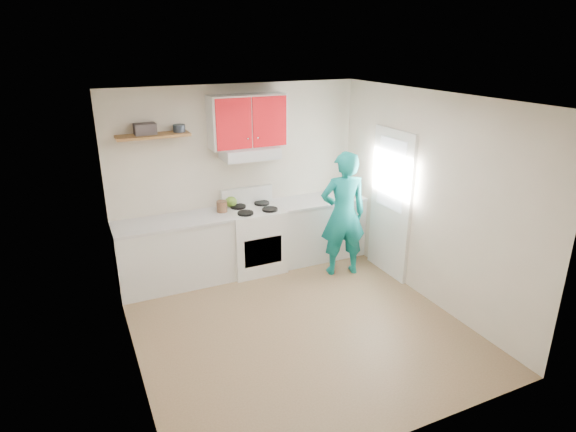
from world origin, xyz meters
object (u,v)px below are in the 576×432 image
tin (179,128)px  kettle (231,202)px  stove (255,239)px  crock (222,207)px  person (343,214)px

tin → kettle: (0.65, 0.03, -1.09)m
stove → crock: crock is taller
kettle → crock: size_ratio=1.01×
crock → person: bearing=-24.8°
person → tin: bearing=-8.9°
tin → person: (1.99, -0.82, -1.20)m
tin → person: size_ratio=0.09×
stove → crock: (-0.44, 0.07, 0.53)m
kettle → crock: (-0.18, -0.15, -0.01)m
kettle → person: size_ratio=0.10×
crock → stove: bearing=-9.7°
stove → person: size_ratio=0.52×
stove → crock: bearing=170.3°
stove → tin: tin is taller
tin → crock: bearing=-14.2°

